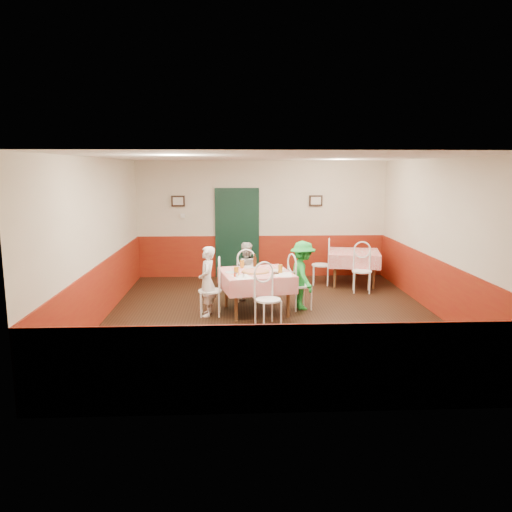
{
  "coord_description": "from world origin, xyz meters",
  "views": [
    {
      "loc": [
        -0.68,
        -8.52,
        2.62
      ],
      "look_at": [
        -0.28,
        0.38,
        1.05
      ],
      "focal_mm": 35.0,
      "sensor_mm": 36.0,
      "label": 1
    }
  ],
  "objects_px": {
    "chair_second_a": "(321,265)",
    "glass_b": "(280,269)",
    "pizza": "(256,271)",
    "chair_near": "(268,300)",
    "glass_c": "(242,264)",
    "wallet": "(275,273)",
    "chair_left": "(210,291)",
    "chair_far": "(246,278)",
    "chair_second_b": "(362,271)",
    "glass_a": "(236,271)",
    "diner_right": "(303,275)",
    "main_table": "(256,292)",
    "chair_right": "(300,286)",
    "beer_bottle": "(255,261)",
    "second_table": "(353,268)",
    "diner_left": "(207,281)",
    "diner_far": "(245,271)"
  },
  "relations": [
    {
      "from": "main_table",
      "to": "chair_second_a",
      "type": "distance_m",
      "value": 2.68
    },
    {
      "from": "pizza",
      "to": "chair_near",
      "type": "bearing_deg",
      "value": -77.26
    },
    {
      "from": "glass_c",
      "to": "diner_far",
      "type": "distance_m",
      "value": 0.57
    },
    {
      "from": "pizza",
      "to": "beer_bottle",
      "type": "relative_size",
      "value": 2.01
    },
    {
      "from": "chair_near",
      "to": "wallet",
      "type": "distance_m",
      "value": 0.72
    },
    {
      "from": "second_table",
      "to": "pizza",
      "type": "relative_size",
      "value": 2.33
    },
    {
      "from": "chair_left",
      "to": "glass_b",
      "type": "height_order",
      "value": "glass_b"
    },
    {
      "from": "chair_left",
      "to": "diner_left",
      "type": "height_order",
      "value": "diner_left"
    },
    {
      "from": "glass_c",
      "to": "diner_right",
      "type": "relative_size",
      "value": 0.11
    },
    {
      "from": "second_table",
      "to": "glass_c",
      "type": "height_order",
      "value": "glass_c"
    },
    {
      "from": "chair_second_a",
      "to": "diner_right",
      "type": "xyz_separation_m",
      "value": [
        -0.7,
        -1.98,
        0.2
      ]
    },
    {
      "from": "chair_near",
      "to": "wallet",
      "type": "relative_size",
      "value": 8.18
    },
    {
      "from": "glass_a",
      "to": "wallet",
      "type": "relative_size",
      "value": 1.42
    },
    {
      "from": "chair_near",
      "to": "chair_second_b",
      "type": "relative_size",
      "value": 1.0
    },
    {
      "from": "chair_second_a",
      "to": "glass_b",
      "type": "distance_m",
      "value": 2.58
    },
    {
      "from": "pizza",
      "to": "glass_c",
      "type": "distance_m",
      "value": 0.49
    },
    {
      "from": "chair_far",
      "to": "diner_right",
      "type": "bearing_deg",
      "value": 145.97
    },
    {
      "from": "main_table",
      "to": "chair_near",
      "type": "bearing_deg",
      "value": -78.69
    },
    {
      "from": "chair_left",
      "to": "wallet",
      "type": "distance_m",
      "value": 1.21
    },
    {
      "from": "glass_c",
      "to": "wallet",
      "type": "height_order",
      "value": "glass_c"
    },
    {
      "from": "chair_right",
      "to": "wallet",
      "type": "distance_m",
      "value": 0.7
    },
    {
      "from": "main_table",
      "to": "diner_far",
      "type": "bearing_deg",
      "value": 101.31
    },
    {
      "from": "chair_far",
      "to": "glass_c",
      "type": "xyz_separation_m",
      "value": [
        -0.08,
        -0.46,
        0.38
      ]
    },
    {
      "from": "glass_b",
      "to": "second_table",
      "type": "bearing_deg",
      "value": 50.33
    },
    {
      "from": "glass_c",
      "to": "wallet",
      "type": "xyz_separation_m",
      "value": [
        0.58,
        -0.58,
        -0.06
      ]
    },
    {
      "from": "second_table",
      "to": "chair_second_a",
      "type": "relative_size",
      "value": 1.24
    },
    {
      "from": "pizza",
      "to": "glass_b",
      "type": "xyz_separation_m",
      "value": [
        0.44,
        -0.08,
        0.06
      ]
    },
    {
      "from": "chair_second_a",
      "to": "chair_second_b",
      "type": "bearing_deg",
      "value": 56.24
    },
    {
      "from": "pizza",
      "to": "diner_left",
      "type": "height_order",
      "value": "diner_left"
    },
    {
      "from": "glass_a",
      "to": "wallet",
      "type": "distance_m",
      "value": 0.71
    },
    {
      "from": "main_table",
      "to": "chair_second_a",
      "type": "height_order",
      "value": "chair_second_a"
    },
    {
      "from": "second_table",
      "to": "diner_left",
      "type": "distance_m",
      "value": 3.98
    },
    {
      "from": "diner_far",
      "to": "chair_left",
      "type": "bearing_deg",
      "value": 51.99
    },
    {
      "from": "chair_second_a",
      "to": "glass_a",
      "type": "height_order",
      "value": "glass_a"
    },
    {
      "from": "chair_second_b",
      "to": "glass_c",
      "type": "distance_m",
      "value": 2.8
    },
    {
      "from": "chair_second_a",
      "to": "glass_c",
      "type": "distance_m",
      "value": 2.58
    },
    {
      "from": "chair_left",
      "to": "chair_near",
      "type": "relative_size",
      "value": 1.0
    },
    {
      "from": "beer_bottle",
      "to": "diner_right",
      "type": "bearing_deg",
      "value": -14.6
    },
    {
      "from": "glass_c",
      "to": "diner_right",
      "type": "height_order",
      "value": "diner_right"
    },
    {
      "from": "glass_a",
      "to": "diner_left",
      "type": "bearing_deg",
      "value": 163.11
    },
    {
      "from": "beer_bottle",
      "to": "diner_right",
      "type": "xyz_separation_m",
      "value": [
        0.89,
        -0.23,
        -0.23
      ]
    },
    {
      "from": "chair_near",
      "to": "chair_second_b",
      "type": "xyz_separation_m",
      "value": [
        2.16,
        2.24,
        0.0
      ]
    },
    {
      "from": "glass_b",
      "to": "chair_second_b",
      "type": "bearing_deg",
      "value": 39.01
    },
    {
      "from": "chair_right",
      "to": "pizza",
      "type": "xyz_separation_m",
      "value": [
        -0.84,
        -0.21,
        0.33
      ]
    },
    {
      "from": "chair_right",
      "to": "glass_c",
      "type": "relative_size",
      "value": 6.14
    },
    {
      "from": "chair_near",
      "to": "beer_bottle",
      "type": "height_order",
      "value": "beer_bottle"
    },
    {
      "from": "chair_left",
      "to": "chair_second_b",
      "type": "distance_m",
      "value": 3.53
    },
    {
      "from": "chair_left",
      "to": "glass_c",
      "type": "distance_m",
      "value": 0.89
    },
    {
      "from": "chair_left",
      "to": "chair_far",
      "type": "bearing_deg",
      "value": 145.78
    },
    {
      "from": "chair_left",
      "to": "chair_right",
      "type": "distance_m",
      "value": 1.7
    }
  ]
}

